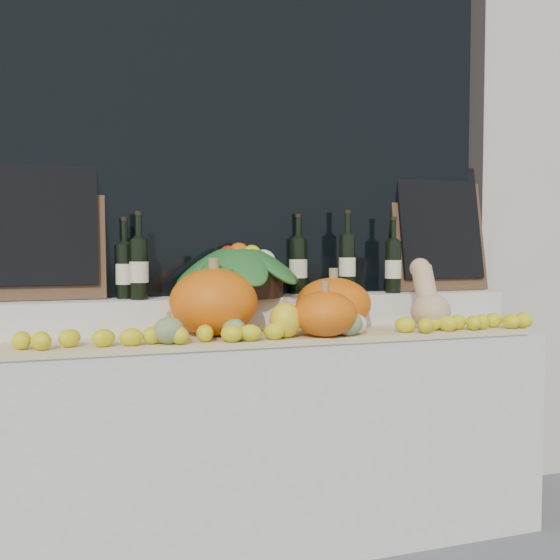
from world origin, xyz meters
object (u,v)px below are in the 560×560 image
object	(u,v)px
pumpkin_left	(214,302)
pumpkin_right	(333,304)
butternut_squash	(428,301)
produce_bowl	(239,270)
wine_bottle_tall	(298,265)

from	to	relation	value
pumpkin_left	pumpkin_right	distance (m)	0.52
pumpkin_left	butternut_squash	world-z (taller)	butternut_squash
pumpkin_left	butternut_squash	bearing A→B (deg)	-4.68
produce_bowl	wine_bottle_tall	bearing A→B (deg)	14.51
pumpkin_left	wine_bottle_tall	bearing A→B (deg)	31.85
pumpkin_right	produce_bowl	bearing A→B (deg)	152.38
butternut_squash	wine_bottle_tall	size ratio (longest dim) A/B	0.82
butternut_squash	produce_bowl	bearing A→B (deg)	159.86
produce_bowl	pumpkin_left	bearing A→B (deg)	-127.12
produce_bowl	wine_bottle_tall	xyz separation A→B (m)	(0.30, 0.08, 0.01)
pumpkin_left	wine_bottle_tall	size ratio (longest dim) A/B	0.95
pumpkin_left	pumpkin_right	size ratio (longest dim) A/B	1.10
produce_bowl	pumpkin_right	bearing A→B (deg)	-27.62
pumpkin_left	pumpkin_right	world-z (taller)	pumpkin_left
pumpkin_right	butternut_squash	size ratio (longest dim) A/B	1.06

